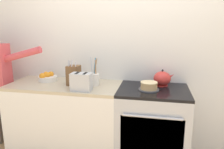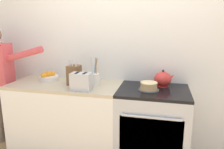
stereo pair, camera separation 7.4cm
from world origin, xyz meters
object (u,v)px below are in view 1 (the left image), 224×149
stove_range (152,126)px  fruit_bowl (47,77)px  layer_cake (149,86)px  toaster (81,82)px  utensil_crock (94,79)px  knife_block (74,75)px  tea_kettle (162,79)px

stove_range → fruit_bowl: fruit_bowl is taller
layer_cake → fruit_bowl: fruit_bowl is taller
stove_range → toaster: toaster is taller
utensil_crock → toaster: 0.24m
knife_block → utensil_crock: 0.24m
stove_range → tea_kettle: tea_kettle is taller
stove_range → toaster: bearing=-165.2°
knife_block → utensil_crock: utensil_crock is taller
tea_kettle → knife_block: (-1.01, -0.17, 0.03)m
layer_cake → knife_block: bearing=178.0°
fruit_bowl → knife_block: bearing=-16.0°
layer_cake → tea_kettle: (0.14, 0.20, 0.04)m
knife_block → utensil_crock: size_ratio=0.91×
layer_cake → knife_block: 0.87m
tea_kettle → fruit_bowl: size_ratio=1.01×
stove_range → layer_cake: 0.49m
stove_range → knife_block: (-0.92, -0.01, 0.56)m
tea_kettle → fruit_bowl: bearing=-177.5°
tea_kettle → fruit_bowl: (-1.41, -0.06, -0.04)m
knife_block → stove_range: bearing=0.4°
toaster → tea_kettle: bearing=23.3°
layer_cake → knife_block: knife_block is taller
stove_range → tea_kettle: 0.56m
utensil_crock → toaster: utensil_crock is taller
stove_range → knife_block: 1.08m
tea_kettle → stove_range: bearing=-119.3°
layer_cake → toaster: toaster is taller
knife_block → utensil_crock: bearing=6.9°
tea_kettle → toaster: 0.93m
stove_range → knife_block: knife_block is taller
stove_range → fruit_bowl: (-1.32, 0.11, 0.49)m
tea_kettle → utensil_crock: size_ratio=0.72×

